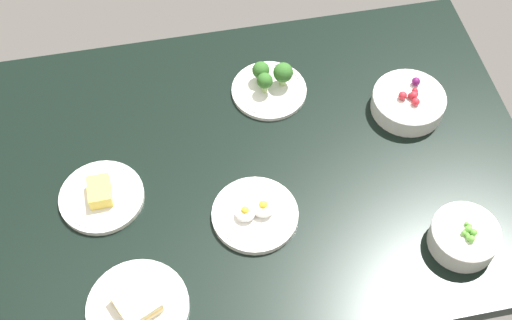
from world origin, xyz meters
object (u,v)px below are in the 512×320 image
Objects in this scene: plate_cheese at (101,196)px; plate_broccoli at (270,85)px; bowl_berries at (408,102)px; plate_sandwich at (137,306)px; bowl_peas at (464,236)px; plate_eggs at (255,214)px.

plate_broccoli is (-41.75, -22.87, 0.92)cm from plate_cheese.
bowl_berries is 76.83cm from plate_sandwich.
plate_cheese is at bearing -19.24° from bowl_peas.
bowl_peas is at bearing 160.38° from plate_eggs.
plate_sandwich is (67.06, 37.46, -1.45)cm from bowl_berries.
plate_broccoli is 0.98× the size of plate_eggs.
plate_sandwich is 30.70cm from plate_eggs.
plate_cheese is 76.29cm from bowl_peas.
plate_cheese is 1.07× the size of bowl_berries.
plate_sandwich is 1.42× the size of bowl_peas.
bowl_berries reaches higher than plate_cheese.
plate_broccoli is at bearing -126.60° from plate_sandwich.
bowl_berries is (-30.45, 11.83, 0.53)cm from plate_broccoli.
plate_sandwich is 66.90cm from bowl_peas.
bowl_berries is at bearing -150.81° from plate_sandwich.
plate_broccoli is 0.89× the size of plate_sandwich.
bowl_peas is 43.03cm from plate_eggs.
plate_sandwich is 1.09× the size of plate_eggs.
plate_cheese is 33.28cm from plate_eggs.
bowl_peas is at bearing 160.76° from plate_cheese.
plate_cheese is 0.99× the size of plate_eggs.
bowl_berries is 1.21× the size of bowl_peas.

